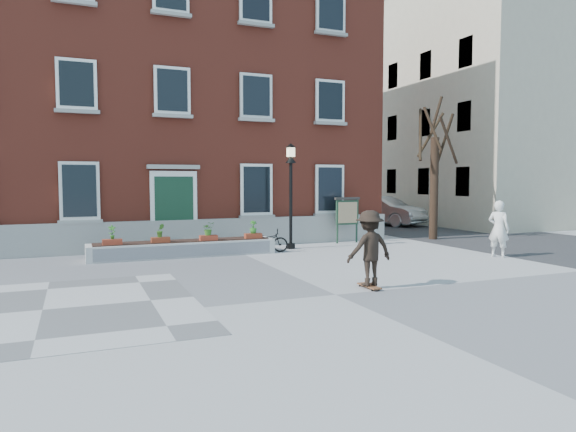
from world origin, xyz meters
name	(u,v)px	position (x,y,z in m)	size (l,w,h in m)	color
ground	(336,295)	(0.00, 0.00, 0.00)	(100.00, 100.00, 0.00)	#959597
checker_patch	(42,310)	(-6.00, 1.00, 0.01)	(6.00, 6.00, 0.01)	#5B5B5D
bicycle	(266,240)	(0.91, 7.06, 0.42)	(0.55, 1.58, 0.83)	black
parked_car	(384,211)	(11.01, 14.96, 0.81)	(1.72, 4.94, 1.63)	silver
bystander	(499,229)	(7.67, 2.95, 0.95)	(0.69, 0.45, 1.90)	silver
brick_building	(152,97)	(-2.00, 13.98, 6.30)	(18.40, 10.85, 12.60)	maroon
planter_assembly	(184,247)	(-1.99, 7.18, 0.31)	(6.20, 1.12, 1.15)	silver
bare_tree	(434,175)	(9.01, 8.01, 2.79)	(1.83, 1.83, 6.16)	#312016
side_street	(431,117)	(17.99, 19.78, 7.02)	(15.20, 36.00, 14.50)	#343436
lamp_post	(291,181)	(2.08, 7.54, 2.54)	(0.40, 0.40, 3.93)	black
notice_board	(347,212)	(4.90, 8.30, 1.26)	(1.10, 0.16, 1.87)	#183120
skateboarder	(370,248)	(1.05, 0.29, 0.96)	(1.16, 0.78, 1.86)	brown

